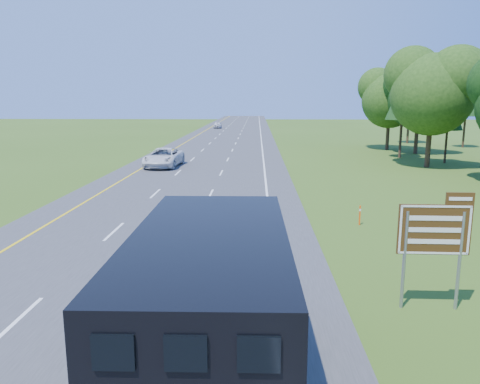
{
  "coord_description": "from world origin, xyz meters",
  "views": [
    {
      "loc": [
        4.82,
        -0.84,
        6.08
      ],
      "look_at": [
        4.04,
        20.69,
        1.82
      ],
      "focal_mm": 35.0,
      "sensor_mm": 36.0,
      "label": 1
    }
  ],
  "objects_px": {
    "horse_truck": "(214,310)",
    "far_car": "(218,125)",
    "white_suv": "(164,157)",
    "exit_sign": "(435,234)"
  },
  "relations": [
    {
      "from": "horse_truck",
      "to": "far_car",
      "type": "relative_size",
      "value": 2.12
    },
    {
      "from": "white_suv",
      "to": "far_car",
      "type": "height_order",
      "value": "white_suv"
    },
    {
      "from": "far_car",
      "to": "white_suv",
      "type": "bearing_deg",
      "value": -90.68
    },
    {
      "from": "horse_truck",
      "to": "white_suv",
      "type": "bearing_deg",
      "value": 102.07
    },
    {
      "from": "exit_sign",
      "to": "far_car",
      "type": "bearing_deg",
      "value": 99.7
    },
    {
      "from": "horse_truck",
      "to": "exit_sign",
      "type": "relative_size",
      "value": 2.45
    },
    {
      "from": "far_car",
      "to": "exit_sign",
      "type": "relative_size",
      "value": 1.16
    },
    {
      "from": "horse_truck",
      "to": "white_suv",
      "type": "height_order",
      "value": "horse_truck"
    },
    {
      "from": "far_car",
      "to": "exit_sign",
      "type": "distance_m",
      "value": 89.41
    },
    {
      "from": "white_suv",
      "to": "far_car",
      "type": "bearing_deg",
      "value": 93.1
    }
  ]
}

